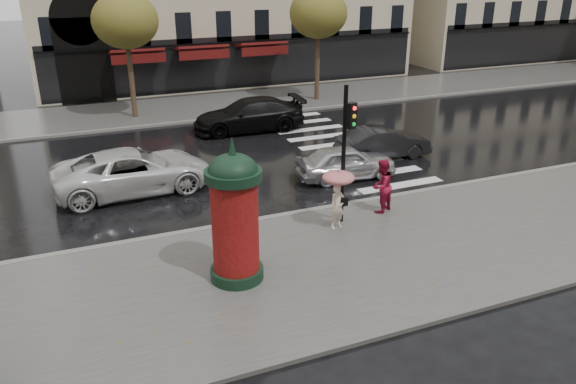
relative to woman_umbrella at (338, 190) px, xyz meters
name	(u,v)px	position (x,y,z in m)	size (l,w,h in m)	color
ground	(301,262)	(-1.89, -1.42, -1.41)	(160.00, 160.00, 0.00)	black
near_sidewalk	(308,268)	(-1.89, -1.92, -1.35)	(90.00, 7.00, 0.12)	#474744
far_sidewalk	(168,110)	(-1.89, 17.58, -1.35)	(90.00, 6.00, 0.12)	#474744
near_kerb	(265,219)	(-1.89, 1.58, -1.34)	(90.00, 0.25, 0.14)	slate
far_kerb	(180,123)	(-1.89, 14.58, -1.34)	(90.00, 0.25, 0.14)	slate
zebra_crossing	(335,144)	(4.11, 8.18, -1.41)	(3.60, 11.75, 0.01)	silver
tree_far_left	(125,21)	(-3.89, 16.58, 3.76)	(3.40, 3.40, 6.64)	#38281C
tree_far_right	(318,14)	(7.11, 16.58, 3.76)	(3.40, 3.40, 6.64)	#38281C
woman_umbrella	(338,190)	(0.00, 0.00, 0.00)	(1.02, 1.02, 1.96)	#F7E3CB
woman_red	(381,186)	(1.93, 0.56, -0.36)	(0.90, 0.70, 1.85)	maroon
man_burgundy	(239,239)	(-3.64, -1.13, -0.45)	(0.83, 0.54, 1.69)	#4F0F13
morris_column	(235,214)	(-3.89, -1.71, 0.61)	(1.47, 1.47, 3.96)	black
traffic_light	(346,142)	(0.38, 0.30, 1.43)	(0.34, 0.44, 4.50)	black
car_silver	(346,162)	(2.49, 4.08, -0.73)	(1.61, 3.99, 1.36)	silver
car_darkgrey	(383,143)	(5.17, 5.71, -0.72)	(1.45, 4.17, 1.37)	black
car_white	(134,171)	(-5.47, 5.90, -0.60)	(2.68, 5.81, 1.62)	silver
car_black	(249,115)	(1.13, 11.99, -0.60)	(2.28, 5.61, 1.63)	black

